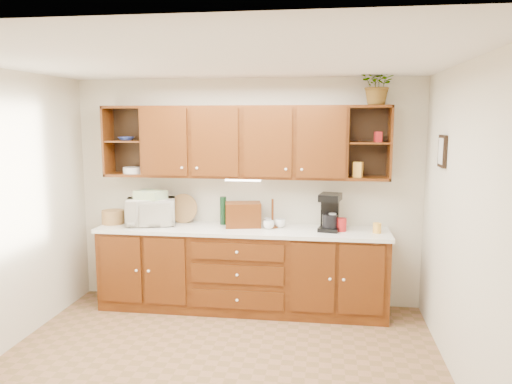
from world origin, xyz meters
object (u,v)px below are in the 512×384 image
(microwave, at_px, (151,212))
(potted_plant, at_px, (379,84))
(coffee_maker, at_px, (330,213))
(bread_box, at_px, (243,215))

(microwave, xyz_separation_m, potted_plant, (2.51, 0.06, 1.41))
(coffee_maker, bearing_deg, microwave, -168.82)
(bread_box, height_order, potted_plant, potted_plant)
(coffee_maker, xyz_separation_m, potted_plant, (0.48, 0.05, 1.37))
(potted_plant, bearing_deg, coffee_maker, -173.82)
(microwave, bearing_deg, potted_plant, -15.21)
(coffee_maker, relative_size, potted_plant, 0.94)
(bread_box, bearing_deg, microwave, 170.72)
(microwave, relative_size, potted_plant, 1.27)
(microwave, xyz_separation_m, coffee_maker, (2.03, 0.01, 0.04))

